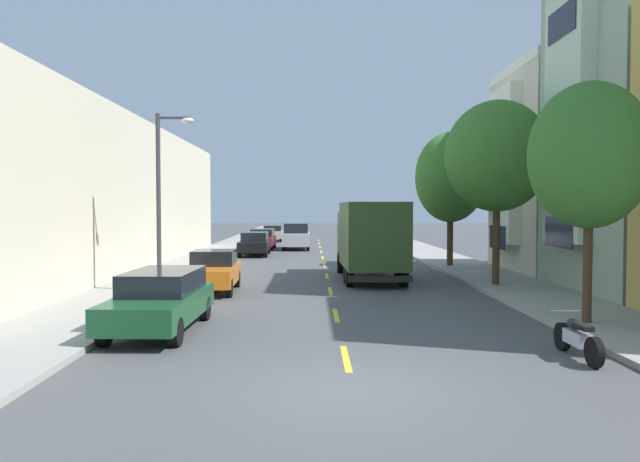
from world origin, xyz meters
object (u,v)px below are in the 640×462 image
street_lamp (163,188)px  parked_wagon_black (255,243)px  parked_wagon_red (262,238)px  street_tree_second (497,156)px  street_tree_third (450,177)px  parked_sedan_charcoal (368,234)px  parked_sedan_champagne (273,233)px  parked_suv_navy (382,237)px  parked_motorcycle (577,338)px  delivery_box_truck (370,236)px  parked_hatchback_sky (362,231)px  moving_silver_sedan (296,236)px  street_tree_nearest (589,156)px  parked_hatchback_orange (213,271)px  parked_wagon_forest (161,299)px

street_lamp → parked_wagon_black: size_ratio=1.32×
parked_wagon_red → street_tree_second: bearing=-63.8°
street_tree_third → parked_sedan_charcoal: bearing=95.2°
parked_sedan_champagne → parked_suv_navy: (8.56, -13.19, 0.24)m
parked_sedan_champagne → parked_motorcycle: (9.01, -43.79, -0.34)m
parked_motorcycle → delivery_box_truck: bearing=102.3°
street_tree_third → parked_sedan_champagne: 27.62m
parked_hatchback_sky → moving_silver_sedan: size_ratio=0.84×
street_tree_third → delivery_box_truck: size_ratio=0.95×
parked_hatchback_sky → parked_motorcycle: bearing=-89.6°
parked_sedan_charcoal → street_tree_third: bearing=-84.8°
street_tree_nearest → parked_sedan_charcoal: bearing=93.1°
parked_sedan_champagne → street_lamp: bearing=-92.8°
parked_sedan_champagne → parked_sedan_charcoal: 9.03m
street_tree_second → parked_suv_navy: 20.23m
street_tree_nearest → parked_sedan_charcoal: 38.16m
street_tree_nearest → delivery_box_truck: street_tree_nearest is taller
delivery_box_truck → parked_suv_navy: bearing=81.7°
street_lamp → parked_hatchback_orange: (1.60, 0.79, -3.04)m
street_tree_nearest → street_tree_third: street_tree_third is taller
parked_sedan_charcoal → parked_motorcycle: (0.39, -41.10, -0.34)m
parked_suv_navy → parked_motorcycle: size_ratio=2.35×
parked_wagon_black → parked_hatchback_sky: same height
street_tree_nearest → parked_suv_navy: (-2.10, 27.42, -3.43)m
delivery_box_truck → parked_sedan_champagne: size_ratio=1.58×
street_tree_third → parked_wagon_forest: (-10.88, -15.70, -3.83)m
moving_silver_sedan → parked_wagon_forest: bearing=-95.2°
parked_sedan_champagne → parked_wagon_forest: size_ratio=0.96×
parked_sedan_champagne → parked_motorcycle: 44.71m
parked_wagon_forest → parked_motorcycle: 9.68m
parked_wagon_red → parked_wagon_forest: bearing=-90.3°
street_tree_nearest → parked_wagon_red: 31.63m
parked_suv_navy → parked_wagon_forest: (-8.78, -27.69, -0.18)m
street_tree_nearest → parked_wagon_black: 26.30m
parked_sedan_charcoal → parked_wagon_red: size_ratio=0.96×
street_tree_nearest → street_lamp: 13.77m
delivery_box_truck → parked_suv_navy: (2.50, 17.10, -0.89)m
parked_hatchback_sky → street_tree_third: bearing=-86.2°
street_lamp → delivery_box_truck: (7.74, 4.25, -1.92)m
parked_suv_navy → parked_hatchback_orange: (-8.64, -20.56, -0.23)m
parked_suv_navy → street_lamp: bearing=-115.6°
parked_sedan_charcoal → parked_wagon_forest: bearing=-103.0°
street_tree_nearest → street_tree_second: street_tree_second is taller
parked_wagon_black → delivery_box_truck: bearing=-65.3°
parked_wagon_black → parked_wagon_red: (0.01, 5.80, 0.00)m
street_tree_third → parked_hatchback_orange: size_ratio=1.69×
parked_hatchback_sky → delivery_box_truck: bearing=-94.2°
street_lamp → parked_sedan_charcoal: (10.30, 31.85, -3.05)m
street_tree_third → parked_wagon_red: (-10.75, 14.10, -3.83)m
parked_hatchback_orange → parked_motorcycle: size_ratio=1.97×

